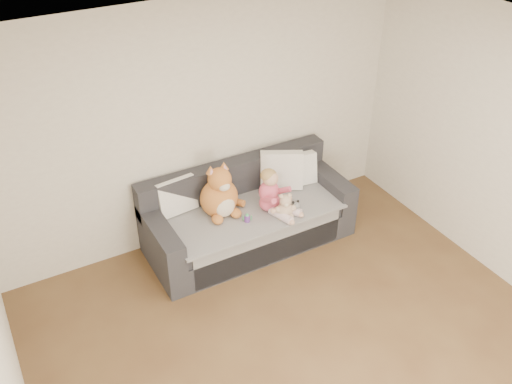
# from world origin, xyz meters

# --- Properties ---
(room_shell) EXTENTS (5.00, 5.00, 5.00)m
(room_shell) POSITION_xyz_m (0.00, 0.42, 1.30)
(room_shell) COLOR brown
(room_shell) RESTS_ON ground
(sofa) EXTENTS (2.20, 0.94, 0.85)m
(sofa) POSITION_xyz_m (0.28, 2.06, 0.31)
(sofa) COLOR #28282D
(sofa) RESTS_ON ground
(cushion_left) EXTENTS (0.43, 0.23, 0.39)m
(cushion_left) POSITION_xyz_m (-0.41, 2.33, 0.66)
(cushion_left) COLOR white
(cushion_left) RESTS_ON sofa
(cushion_right_back) EXTENTS (0.51, 0.40, 0.44)m
(cushion_right_back) POSITION_xyz_m (0.78, 2.19, 0.68)
(cushion_right_back) COLOR white
(cushion_right_back) RESTS_ON sofa
(cushion_right_front) EXTENTS (0.41, 0.22, 0.37)m
(cushion_right_front) POSITION_xyz_m (0.99, 2.16, 0.65)
(cushion_right_front) COLOR white
(cushion_right_front) RESTS_ON sofa
(toddler) EXTENTS (0.36, 0.49, 0.49)m
(toddler) POSITION_xyz_m (0.46, 1.86, 0.68)
(toddler) COLOR #E14F74
(toddler) RESTS_ON sofa
(plush_cat) EXTENTS (0.49, 0.42, 0.61)m
(plush_cat) POSITION_xyz_m (-0.03, 2.07, 0.70)
(plush_cat) COLOR #A84925
(plush_cat) RESTS_ON sofa
(teddy_bear) EXTENTS (0.22, 0.18, 0.28)m
(teddy_bear) POSITION_xyz_m (0.52, 1.69, 0.59)
(teddy_bear) COLOR beige
(teddy_bear) RESTS_ON sofa
(plush_cow) EXTENTS (0.13, 0.20, 0.16)m
(plush_cow) POSITION_xyz_m (0.65, 1.73, 0.54)
(plush_cow) COLOR white
(plush_cow) RESTS_ON sofa
(sippy_cup) EXTENTS (0.09, 0.08, 0.10)m
(sippy_cup) POSITION_xyz_m (0.14, 1.80, 0.53)
(sippy_cup) COLOR #6B3797
(sippy_cup) RESTS_ON sofa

